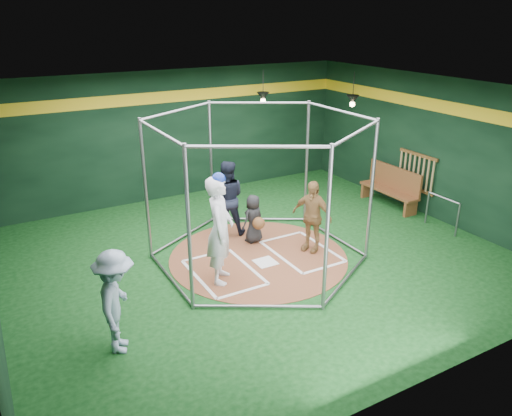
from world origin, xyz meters
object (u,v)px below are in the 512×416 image
batter_figure (220,229)px  dugout_bench (391,186)px  visitor_leopard (312,216)px  umpire (227,198)px

batter_figure → dugout_bench: size_ratio=1.19×
visitor_leopard → umpire: 2.08m
batter_figure → umpire: size_ratio=1.24×
umpire → dugout_bench: umpire is taller
visitor_leopard → dugout_bench: (3.46, 1.18, -0.26)m
umpire → dugout_bench: size_ratio=0.96×
umpire → batter_figure: bearing=85.3°
batter_figure → umpire: (1.09, 1.92, -0.20)m
visitor_leopard → umpire: size_ratio=0.90×
visitor_leopard → dugout_bench: 3.67m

